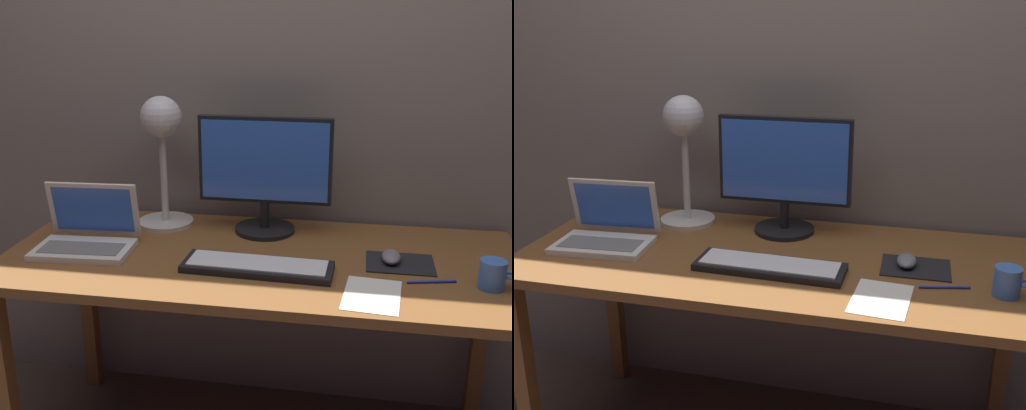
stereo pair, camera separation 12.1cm
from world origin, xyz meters
The scene contains 11 objects.
back_wall centered at (0.00, 0.40, 1.30)m, with size 4.80×0.06×2.60m, color gray.
desk centered at (0.00, 0.00, 0.66)m, with size 1.60×0.70×0.74m.
monitor centered at (-0.02, 0.21, 0.96)m, with size 0.45×0.20×0.40m.
keyboard_main centered at (0.01, -0.11, 0.75)m, with size 0.45×0.16×0.03m.
laptop centered at (-0.55, -0.03, 0.80)m, with size 0.31×0.24×0.20m.
desk_lamp centered at (-0.38, 0.23, 1.05)m, with size 0.19×0.19×0.45m.
mousepad centered at (0.42, 0.01, 0.74)m, with size 0.20×0.16×0.00m, color black.
mouse centered at (0.39, 0.01, 0.76)m, with size 0.06×0.10×0.03m, color slate.
coffee_mug centered at (0.66, -0.12, 0.78)m, with size 0.11×0.07×0.08m.
paper_sheet_near_mouse centered at (0.34, -0.22, 0.74)m, with size 0.15×0.21×0.00m, color white.
pen centered at (0.50, -0.11, 0.74)m, with size 0.01×0.01×0.14m, color #2633A5.
Camera 1 is at (0.28, -1.69, 1.46)m, focal length 41.91 mm.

